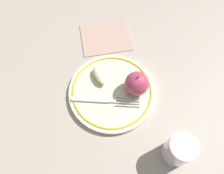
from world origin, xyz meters
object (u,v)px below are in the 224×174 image
(plate, at_px, (112,92))
(apple_slice_front, at_px, (99,76))
(drinking_glass, at_px, (179,150))
(napkin_folded, at_px, (106,37))
(apple_red_whole, at_px, (137,82))
(fork, at_px, (104,100))

(plate, relative_size, apple_slice_front, 3.84)
(apple_slice_front, distance_m, drinking_glass, 0.28)
(plate, xyz_separation_m, napkin_folded, (0.19, 0.04, -0.01))
(plate, bearing_deg, apple_red_whole, -76.23)
(drinking_glass, distance_m, napkin_folded, 0.41)
(apple_slice_front, bearing_deg, napkin_folded, 148.02)
(plate, relative_size, drinking_glass, 2.61)
(apple_red_whole, bearing_deg, drinking_glass, -146.53)
(plate, bearing_deg, fork, 151.02)
(apple_slice_front, xyz_separation_m, napkin_folded, (0.16, 0.00, -0.02))
(plate, xyz_separation_m, apple_slice_front, (0.04, 0.04, 0.02))
(apple_red_whole, distance_m, drinking_glass, 0.20)
(plate, bearing_deg, napkin_folded, 12.39)
(napkin_folded, bearing_deg, drinking_glass, -147.78)
(plate, height_order, napkin_folded, plate)
(apple_slice_front, height_order, fork, apple_slice_front)
(plate, height_order, drinking_glass, drinking_glass)
(apple_slice_front, distance_m, fork, 0.07)
(apple_slice_front, relative_size, napkin_folded, 0.40)
(fork, bearing_deg, drinking_glass, -33.96)
(plate, xyz_separation_m, drinking_glass, (-0.15, -0.17, 0.04))
(apple_slice_front, distance_m, napkin_folded, 0.16)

